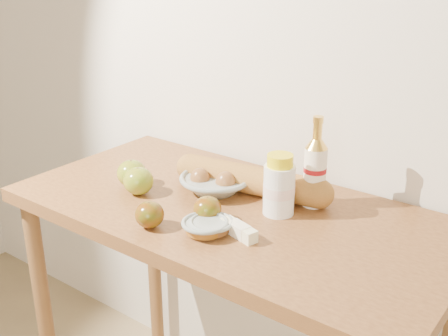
% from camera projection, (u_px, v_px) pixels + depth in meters
% --- Properties ---
extents(back_wall, '(3.50, 0.02, 2.60)m').
position_uv_depth(back_wall, '(300.00, 39.00, 1.59)').
color(back_wall, silver).
rests_on(back_wall, ground).
extents(table, '(1.20, 0.60, 0.90)m').
position_uv_depth(table, '(231.00, 247.00, 1.54)').
color(table, '#925D2F').
rests_on(table, ground).
extents(bourbon_bottle, '(0.08, 0.08, 0.25)m').
position_uv_depth(bourbon_bottle, '(315.00, 170.00, 1.47)').
color(bourbon_bottle, white).
rests_on(bourbon_bottle, table).
extents(cream_bottle, '(0.09, 0.09, 0.16)m').
position_uv_depth(cream_bottle, '(279.00, 187.00, 1.43)').
color(cream_bottle, white).
rests_on(cream_bottle, table).
extents(egg_bowl, '(0.25, 0.25, 0.07)m').
position_uv_depth(egg_bowl, '(216.00, 181.00, 1.58)').
color(egg_bowl, gray).
rests_on(egg_bowl, table).
extents(baguette, '(0.49, 0.15, 0.08)m').
position_uv_depth(baguette, '(251.00, 180.00, 1.56)').
color(baguette, '#BA8239').
rests_on(baguette, table).
extents(apple_yellowgreen, '(0.10, 0.10, 0.08)m').
position_uv_depth(apple_yellowgreen, '(138.00, 181.00, 1.56)').
color(apple_yellowgreen, olive).
rests_on(apple_yellowgreen, table).
extents(apple_redgreen_front, '(0.09, 0.09, 0.07)m').
position_uv_depth(apple_redgreen_front, '(150.00, 215.00, 1.38)').
color(apple_redgreen_front, maroon).
rests_on(apple_redgreen_front, table).
extents(apple_redgreen_right, '(0.09, 0.09, 0.07)m').
position_uv_depth(apple_redgreen_right, '(207.00, 209.00, 1.41)').
color(apple_redgreen_right, maroon).
rests_on(apple_redgreen_right, table).
extents(sugar_bowl, '(0.13, 0.13, 0.03)m').
position_uv_depth(sugar_bowl, '(212.00, 226.00, 1.36)').
color(sugar_bowl, '#98A6A0').
rests_on(sugar_bowl, table).
extents(syrup_bowl, '(0.14, 0.14, 0.03)m').
position_uv_depth(syrup_bowl, '(205.00, 227.00, 1.35)').
color(syrup_bowl, '#8E9B96').
rests_on(syrup_bowl, table).
extents(butter_stick, '(0.11, 0.06, 0.03)m').
position_uv_depth(butter_stick, '(239.00, 230.00, 1.34)').
color(butter_stick, '#FCF9C3').
rests_on(butter_stick, table).
extents(apple_extra, '(0.10, 0.10, 0.08)m').
position_uv_depth(apple_extra, '(132.00, 173.00, 1.61)').
color(apple_extra, olive).
rests_on(apple_extra, table).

